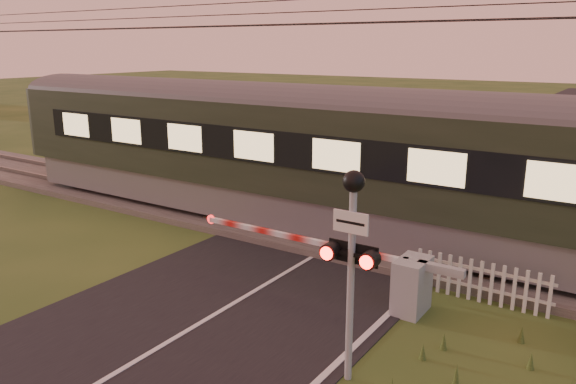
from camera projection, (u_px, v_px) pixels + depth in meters
The scene contains 7 objects.
ground at pixel (168, 343), 9.67m from camera, with size 160.00×160.00×0.00m, color #2B471B.
road at pixel (159, 349), 9.47m from camera, with size 6.00×140.00×0.03m.
track_bed at pixel (345, 236), 14.90m from camera, with size 140.00×3.40×0.39m.
overhead_wires at pixel (351, 13), 13.47m from camera, with size 120.00×0.62×0.62m.
boom_gate at pixel (399, 280), 10.81m from camera, with size 6.10×0.83×1.11m.
crossing_signal at pixel (352, 240), 8.08m from camera, with size 0.84×0.35×3.29m.
picket_fence at pixel (481, 281), 11.13m from camera, with size 2.76×0.07×0.87m.
Camera 1 is at (6.52, -6.12, 4.97)m, focal length 35.00 mm.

